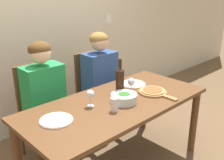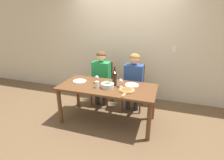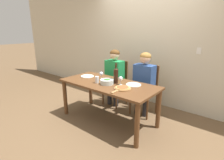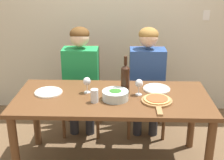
# 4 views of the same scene
# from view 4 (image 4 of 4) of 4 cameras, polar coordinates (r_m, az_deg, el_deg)

# --- Properties ---
(back_wall) EXTENTS (10.00, 0.06, 2.70)m
(back_wall) POSITION_cam_4_polar(r_m,az_deg,el_deg) (3.90, 0.70, 13.34)
(back_wall) COLOR beige
(back_wall) RESTS_ON ground
(dining_table) EXTENTS (1.76, 0.80, 0.72)m
(dining_table) POSITION_cam_4_polar(r_m,az_deg,el_deg) (2.85, 0.06, -4.84)
(dining_table) COLOR brown
(dining_table) RESTS_ON ground
(chair_left) EXTENTS (0.42, 0.42, 0.97)m
(chair_left) POSITION_cam_4_polar(r_m,az_deg,el_deg) (3.60, -5.39, -1.24)
(chair_left) COLOR brown
(chair_left) RESTS_ON ground
(chair_right) EXTENTS (0.42, 0.42, 0.97)m
(chair_right) POSITION_cam_4_polar(r_m,az_deg,el_deg) (3.58, 6.17, -1.38)
(chair_right) COLOR brown
(chair_right) RESTS_ON ground
(person_woman) EXTENTS (0.47, 0.51, 1.23)m
(person_woman) POSITION_cam_4_polar(r_m,az_deg,el_deg) (3.41, -5.75, 1.53)
(person_woman) COLOR #28282D
(person_woman) RESTS_ON ground
(person_man) EXTENTS (0.47, 0.51, 1.23)m
(person_man) POSITION_cam_4_polar(r_m,az_deg,el_deg) (3.39, 6.45, 1.39)
(person_man) COLOR #28282D
(person_man) RESTS_ON ground
(wine_bottle) EXTENTS (0.08, 0.08, 0.36)m
(wine_bottle) POSITION_cam_4_polar(r_m,az_deg,el_deg) (2.82, 2.44, 0.27)
(wine_bottle) COLOR black
(wine_bottle) RESTS_ON dining_table
(broccoli_bowl) EXTENTS (0.23, 0.23, 0.09)m
(broccoli_bowl) POSITION_cam_4_polar(r_m,az_deg,el_deg) (2.74, 0.61, -2.75)
(broccoli_bowl) COLOR silver
(broccoli_bowl) RESTS_ON dining_table
(dinner_plate_left) EXTENTS (0.26, 0.26, 0.02)m
(dinner_plate_left) POSITION_cam_4_polar(r_m,az_deg,el_deg) (2.94, -11.55, -2.17)
(dinner_plate_left) COLOR silver
(dinner_plate_left) RESTS_ON dining_table
(dinner_plate_right) EXTENTS (0.26, 0.26, 0.02)m
(dinner_plate_right) POSITION_cam_4_polar(r_m,az_deg,el_deg) (2.98, 8.15, -1.57)
(dinner_plate_right) COLOR silver
(dinner_plate_right) RESTS_ON dining_table
(pizza_on_board) EXTENTS (0.27, 0.41, 0.04)m
(pizza_on_board) POSITION_cam_4_polar(r_m,az_deg,el_deg) (2.72, 8.23, -3.74)
(pizza_on_board) COLOR #9E7042
(pizza_on_board) RESTS_ON dining_table
(wine_glass_left) EXTENTS (0.07, 0.07, 0.15)m
(wine_glass_left) POSITION_cam_4_polar(r_m,az_deg,el_deg) (2.86, -4.61, -0.37)
(wine_glass_left) COLOR silver
(wine_glass_left) RESTS_ON dining_table
(wine_glass_right) EXTENTS (0.07, 0.07, 0.15)m
(wine_glass_right) POSITION_cam_4_polar(r_m,az_deg,el_deg) (2.81, 4.96, -0.75)
(wine_glass_right) COLOR silver
(wine_glass_right) RESTS_ON dining_table
(water_tumbler) EXTENTS (0.07, 0.07, 0.12)m
(water_tumbler) POSITION_cam_4_polar(r_m,az_deg,el_deg) (2.68, -3.22, -2.89)
(water_tumbler) COLOR silver
(water_tumbler) RESTS_ON dining_table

